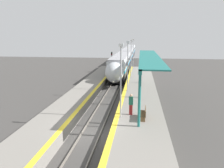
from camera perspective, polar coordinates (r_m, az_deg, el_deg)
name	(u,v)px	position (r m, az deg, el deg)	size (l,w,h in m)	color
ground_plane	(91,135)	(17.33, -5.52, -13.01)	(120.00, 120.00, 0.00)	#423F3D
rail_left	(82,133)	(17.46, -7.89, -12.60)	(0.08, 90.00, 0.15)	slate
rail_right	(100,134)	(17.16, -3.12, -12.96)	(0.08, 90.00, 0.15)	slate
train	(127,55)	(60.01, 3.97, 7.48)	(2.78, 61.87, 4.00)	black
platform_right	(139,132)	(16.74, 7.08, -12.21)	(4.07, 64.00, 0.95)	gray
platform_left	(50,127)	(18.10, -15.82, -10.67)	(3.23, 64.00, 0.95)	gray
platform_bench	(144,113)	(17.68, 8.34, -7.57)	(0.44, 1.68, 0.89)	brown
person_waiting	(131,104)	(18.36, 4.96, -5.20)	(0.36, 0.24, 1.79)	maroon
railway_signal	(112,60)	(46.12, -0.08, 6.37)	(0.28, 0.28, 4.17)	#59595E
lamppost_near	(121,77)	(17.10, 2.34, 1.91)	(0.36, 0.20, 5.93)	#9E9EA3
lamppost_mid	(128,63)	(26.08, 4.14, 5.52)	(0.36, 0.20, 5.93)	#9E9EA3
lamppost_far	(131,56)	(35.13, 5.02, 7.28)	(0.36, 0.20, 5.93)	#9E9EA3
lamppost_farthest	(133,52)	(44.19, 5.55, 8.32)	(0.36, 0.20, 5.93)	#9E9EA3
station_canopy	(146,59)	(23.00, 8.90, 6.49)	(2.02, 18.61, 4.46)	#1E6B66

